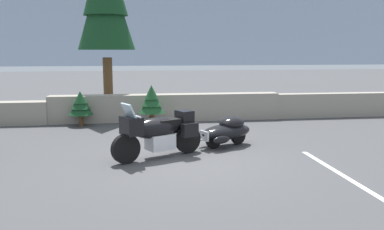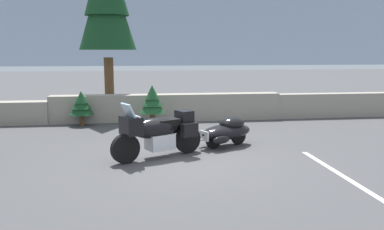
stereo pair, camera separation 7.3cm
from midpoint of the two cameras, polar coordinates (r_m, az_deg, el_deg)
The scene contains 8 objects.
ground_plane at distance 9.26m, azimuth -1.37°, elevation -6.35°, with size 80.00×80.00×0.00m, color #424244.
stone_guard_wall at distance 14.23m, azimuth -5.00°, elevation 0.89°, with size 24.00×0.63×0.94m.
distant_ridgeline at distance 104.19m, azimuth -7.57°, elevation 12.15°, with size 240.00×80.00×16.00m, color #99A8BF.
touring_motorcycle at distance 9.32m, azimuth -5.05°, elevation -2.35°, with size 2.13×1.35×1.33m.
car_shaped_trailer at distance 10.50m, azimuth 4.70°, elevation -2.20°, with size 2.13×1.32×0.76m.
pine_sapling_near at distance 13.25m, azimuth -5.88°, elevation 2.04°, with size 0.84×0.84×1.35m.
pine_sapling_farther at distance 13.72m, azimuth -15.60°, elevation 1.47°, with size 0.80×0.80×1.14m.
parking_stripe_marker at distance 8.75m, azimuth 20.01°, elevation -7.82°, with size 0.12×3.60×0.01m, color silver.
Camera 1 is at (-1.06, -8.85, 2.48)m, focal length 37.82 mm.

